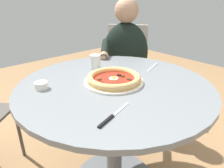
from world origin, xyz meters
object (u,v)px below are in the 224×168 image
(pizza_on_plate, at_px, (114,79))
(fork_utensil, at_px, (152,67))
(water_glass, at_px, (95,63))
(diner_person, at_px, (125,73))
(steak_knife, at_px, (110,118))
(ramekin_capers, at_px, (41,85))
(cafe_chair_diner, at_px, (126,66))
(dining_table, at_px, (115,112))

(pizza_on_plate, distance_m, fork_utensil, 0.35)
(water_glass, xyz_separation_m, diner_person, (0.49, 0.22, -0.26))
(pizza_on_plate, bearing_deg, steak_knife, -134.59)
(pizza_on_plate, bearing_deg, water_glass, 75.33)
(pizza_on_plate, xyz_separation_m, ramekin_capers, (-0.32, 0.18, -0.00))
(ramekin_capers, distance_m, diner_person, 0.95)
(water_glass, bearing_deg, diner_person, 24.22)
(ramekin_capers, bearing_deg, diner_person, 17.71)
(steak_knife, height_order, diner_person, diner_person)
(water_glass, bearing_deg, cafe_chair_diner, 27.49)
(ramekin_capers, distance_m, fork_utensil, 0.69)
(water_glass, xyz_separation_m, ramekin_capers, (-0.38, -0.06, -0.02))
(pizza_on_plate, bearing_deg, fork_utensil, 2.02)
(dining_table, distance_m, water_glass, 0.34)
(fork_utensil, height_order, diner_person, diner_person)
(dining_table, relative_size, diner_person, 0.89)
(dining_table, height_order, steak_knife, steak_knife)
(dining_table, distance_m, pizza_on_plate, 0.20)
(water_glass, xyz_separation_m, steak_knife, (-0.30, -0.48, -0.04))
(ramekin_capers, bearing_deg, fork_utensil, -14.33)
(steak_knife, xyz_separation_m, fork_utensil, (0.59, 0.26, -0.00))
(dining_table, xyz_separation_m, steak_knife, (-0.24, -0.24, 0.18))
(pizza_on_plate, relative_size, fork_utensil, 1.74)
(pizza_on_plate, height_order, cafe_chair_diner, cafe_chair_diner)
(ramekin_capers, bearing_deg, cafe_chair_diner, 20.71)
(fork_utensil, distance_m, diner_person, 0.54)
(water_glass, height_order, diner_person, diner_person)
(ramekin_capers, bearing_deg, dining_table, -30.68)
(dining_table, xyz_separation_m, diner_person, (0.56, 0.47, -0.04))
(dining_table, distance_m, ramekin_capers, 0.42)
(dining_table, relative_size, pizza_on_plate, 3.25)
(dining_table, bearing_deg, pizza_on_plate, 95.47)
(diner_person, bearing_deg, steak_knife, -138.47)
(water_glass, relative_size, cafe_chair_diner, 0.10)
(water_glass, xyz_separation_m, fork_utensil, (0.28, -0.23, -0.04))
(dining_table, distance_m, diner_person, 0.73)
(steak_knife, height_order, ramekin_capers, ramekin_capers)
(diner_person, bearing_deg, water_glass, -155.78)
(diner_person, bearing_deg, dining_table, -139.85)
(steak_knife, bearing_deg, dining_table, 44.50)
(steak_knife, relative_size, fork_utensil, 1.17)
(fork_utensil, bearing_deg, diner_person, 65.08)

